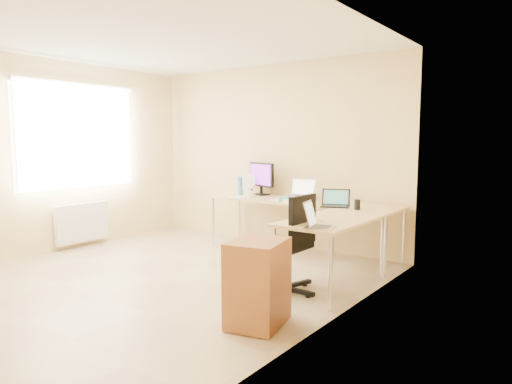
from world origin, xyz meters
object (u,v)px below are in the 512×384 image
Objects in this scene: mug at (250,196)px; desk_fan at (251,185)px; cabinet at (258,282)px; laptop_black at (335,198)px; desk_main at (300,228)px; desk_return at (332,254)px; monitor at (261,179)px; water_bottle at (240,186)px; laptop_return at (320,218)px; keyboard at (283,200)px; office_chair at (282,243)px; laptop_center at (300,188)px.

desk_fan is (-0.36, 0.50, 0.08)m from mug.
laptop_black is at bearing 85.59° from cabinet.
desk_main is 0.82m from laptop_black.
desk_return is 2.36× the size of monitor.
desk_fan reaches higher than mug.
laptop_black is 1.68m from water_bottle.
desk_fan is 0.91× the size of laptop_return.
laptop_return reaches higher than mug.
monitor reaches higher than keyboard.
office_chair is at bearing -56.62° from desk_fan.
laptop_return is 0.29× the size of office_chair.
desk_main is 9.11× the size of laptop_return.
laptop_center is 1.23× the size of laptop_return.
cabinet is (0.93, -2.21, -0.01)m from desk_main.
keyboard is 1.86m from laptop_return.
desk_fan reaches higher than laptop_return.
mug reaches higher than desk_return.
cabinet is (1.55, -1.91, -0.42)m from mug.
keyboard is at bearing -13.03° from water_bottle.
laptop_return is at bearing -23.16° from monitor.
desk_main is at bearing -29.62° from laptop_center.
keyboard is at bearing -12.85° from monitor.
water_bottle reaches higher than desk_return.
office_chair reaches higher than laptop_black.
laptop_return is at bearing -53.64° from desk_main.
monitor is at bearing 35.55° from water_bottle.
cabinet is at bearing -49.01° from keyboard.
laptop_black is (-0.35, 0.76, 0.47)m from desk_return.
office_chair reaches higher than desk_fan.
laptop_black is at bearing 7.39° from laptop_return.
monitor is 1.90× the size of laptop_return.
mug is 0.41× the size of water_bottle.
laptop_return is at bearing 60.55° from cabinet.
monitor is 1.39× the size of keyboard.
laptop_return is 0.41× the size of cabinet.
monitor is 0.55× the size of office_chair.
laptop_black is 1.38m from laptop_return.
office_chair is (0.79, -1.19, -0.24)m from keyboard.
desk_fan is at bearing 69.80° from water_bottle.
desk_main is 3.77× the size of cabinet.
keyboard is (0.62, -0.39, -0.23)m from monitor.
keyboard reaches higher than desk_return.
laptop_return is (2.10, -1.73, -0.04)m from desk_fan.
mug reaches higher than keyboard.
desk_main is at bearing 115.07° from office_chair.
cabinet is (0.31, -0.83, -0.14)m from office_chair.
water_bottle reaches higher than desk_main.
water_bottle is at bearing 153.24° from desk_return.
mug is (-0.62, -0.30, 0.42)m from desk_main.
desk_return is 1.21m from cabinet.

